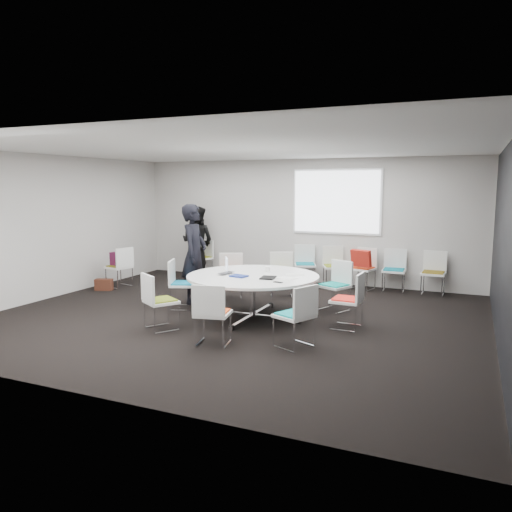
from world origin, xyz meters
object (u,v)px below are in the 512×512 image
at_px(chair_back_a, 305,272).
at_px(chair_person_back, 201,265).
at_px(chair_ring_c, 282,283).
at_px(cup, 268,269).
at_px(conference_table, 253,286).
at_px(maroon_bag, 119,259).
at_px(chair_ring_f, 160,312).
at_px(chair_back_c, 363,277).
at_px(chair_ring_a, 347,311).
at_px(chair_back_d, 394,279).
at_px(brown_bag, 104,285).
at_px(laptop, 228,274).
at_px(chair_back_e, 433,282).
at_px(chair_spare_left, 120,275).
at_px(chair_ring_e, 183,294).
at_px(chair_ring_g, 213,326).
at_px(chair_ring_h, 295,328).
at_px(chair_ring_d, 231,285).
at_px(chair_back_b, 334,274).
at_px(chair_ring_b, 334,295).
at_px(person_main, 194,254).

xyz_separation_m(chair_back_a, chair_person_back, (-2.67, -0.00, 0.00)).
height_order(chair_ring_c, cup, chair_ring_c).
height_order(conference_table, maroon_bag, maroon_bag).
distance_m(conference_table, chair_ring_f, 1.60).
distance_m(conference_table, chair_back_c, 3.32).
distance_m(conference_table, chair_ring_a, 1.61).
bearing_deg(chair_person_back, chair_back_d, -157.92).
bearing_deg(chair_ring_a, chair_back_c, 9.16).
xyz_separation_m(chair_ring_c, chair_back_c, (1.33, 1.38, 0.00)).
height_order(maroon_bag, brown_bag, maroon_bag).
bearing_deg(chair_back_a, chair_ring_f, 56.33).
height_order(conference_table, chair_ring_f, chair_ring_f).
bearing_deg(laptop, chair_back_e, -33.01).
height_order(conference_table, chair_ring_c, chair_ring_c).
xyz_separation_m(chair_back_a, chair_spare_left, (-3.61, -1.92, 0.00)).
distance_m(chair_ring_e, chair_ring_g, 2.20).
bearing_deg(chair_ring_g, chair_ring_f, 151.47).
distance_m(chair_ring_f, cup, 2.01).
height_order(chair_ring_g, brown_bag, chair_ring_g).
relative_size(chair_ring_c, chair_back_d, 1.00).
bearing_deg(chair_back_d, chair_ring_h, 78.47).
bearing_deg(chair_spare_left, chair_ring_a, -89.76).
bearing_deg(chair_ring_g, conference_table, 81.07).
bearing_deg(chair_ring_f, chair_ring_g, 15.39).
xyz_separation_m(chair_ring_h, chair_person_back, (-3.91, 4.29, 0.00)).
height_order(chair_ring_e, chair_back_c, same).
height_order(chair_ring_a, chair_ring_f, same).
xyz_separation_m(chair_ring_e, cup, (1.52, 0.30, 0.50)).
relative_size(chair_ring_d, maroon_bag, 2.20).
height_order(chair_ring_g, chair_back_b, same).
bearing_deg(chair_back_b, brown_bag, 3.39).
distance_m(chair_ring_d, chair_spare_left, 2.73).
xyz_separation_m(chair_ring_g, chair_person_back, (-2.83, 4.64, 0.00)).
height_order(chair_ring_a, chair_back_b, same).
xyz_separation_m(chair_ring_a, chair_spare_left, (-5.30, 1.17, 0.00)).
bearing_deg(chair_back_a, chair_ring_b, 98.89).
xyz_separation_m(chair_back_d, maroon_bag, (-5.57, -1.91, 0.34)).
bearing_deg(chair_ring_g, chair_person_back, 109.87).
bearing_deg(chair_ring_d, chair_back_c, -164.97).
height_order(chair_back_d, maroon_bag, chair_back_d).
bearing_deg(chair_spare_left, chair_ring_h, -103.27).
relative_size(chair_ring_e, chair_ring_g, 1.00).
height_order(chair_ring_h, chair_back_c, same).
bearing_deg(chair_ring_e, conference_table, 66.02).
xyz_separation_m(chair_ring_b, maroon_bag, (-4.85, 0.16, 0.34)).
height_order(chair_back_e, maroon_bag, chair_back_e).
xyz_separation_m(chair_back_e, chair_person_back, (-5.39, 0.01, 0.00)).
relative_size(conference_table, chair_ring_e, 2.49).
bearing_deg(chair_ring_f, person_main, 136.55).
bearing_deg(chair_ring_b, chair_ring_g, 92.56).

